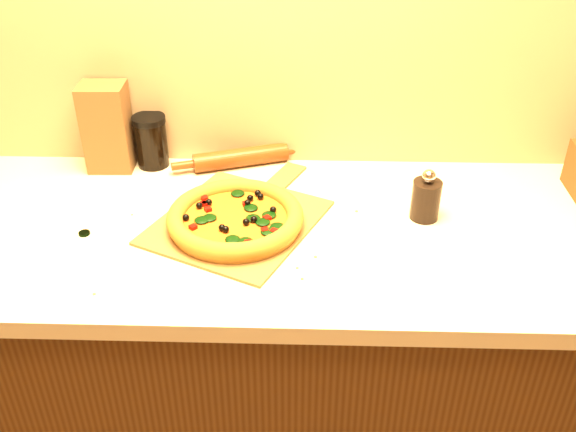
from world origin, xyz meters
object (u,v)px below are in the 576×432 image
Objects in this scene: pizza_peel at (240,219)px; pizza at (235,218)px; pepper_grinder at (426,199)px; rolling_pin at (241,157)px; dark_jar at (151,141)px.

pizza reaches higher than pizza_peel.
pepper_grinder reaches higher than rolling_pin.
dark_jar is (-0.23, -0.00, 0.05)m from rolling_pin.
pepper_grinder is at bearing 29.06° from pizza_peel.
pepper_grinder is at bearing -28.25° from rolling_pin.
dark_jar is (-0.25, 0.30, 0.04)m from pizza.
pizza is (-0.01, -0.03, 0.02)m from pizza_peel.
pizza_peel is 4.20× the size of pepper_grinder.
pizza_peel is 0.38m from dark_jar.
rolling_pin is at bearing 0.15° from dark_jar.
pepper_grinder is (0.43, 0.03, 0.05)m from pizza_peel.
pizza is 0.39m from dark_jar.
pepper_grinder is at bearing -19.41° from dark_jar.
rolling_pin is at bearing 120.29° from pizza_peel.
pepper_grinder is 0.90× the size of dark_jar.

